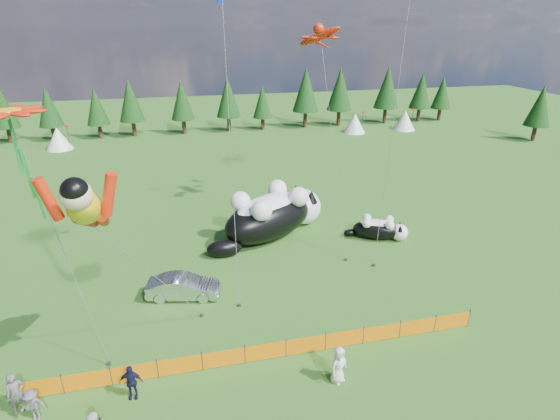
{
  "coord_description": "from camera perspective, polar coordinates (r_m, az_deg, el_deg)",
  "views": [
    {
      "loc": [
        -3.09,
        -19.15,
        14.99
      ],
      "look_at": [
        2.35,
        4.0,
        4.7
      ],
      "focal_mm": 28.0,
      "sensor_mm": 36.0,
      "label": 1
    }
  ],
  "objects": [
    {
      "name": "spectator_c",
      "position": [
        21.01,
        -18.88,
        -20.49
      ],
      "size": [
        1.05,
        0.64,
        1.69
      ],
      "primitive_type": "imported",
      "rotation": [
        0.0,
        0.0,
        -0.15
      ],
      "color": "black",
      "rests_on": "ground"
    },
    {
      "name": "ground",
      "position": [
        24.51,
        -3.32,
        -14.35
      ],
      "size": [
        160.0,
        160.0,
        0.0
      ],
      "primitive_type": "plane",
      "color": "#0D3609",
      "rests_on": "ground"
    },
    {
      "name": "gecko_kite",
      "position": [
        35.29,
        5.18,
        21.66
      ],
      "size": [
        5.44,
        12.3,
        16.69
      ],
      "color": "red",
      "rests_on": "ground"
    },
    {
      "name": "cat_small",
      "position": [
        33.37,
        12.89,
        -2.38
      ],
      "size": [
        4.48,
        2.95,
        1.71
      ],
      "rotation": [
        0.0,
        0.0,
        -0.42
      ],
      "color": "black",
      "rests_on": "ground"
    },
    {
      "name": "diamond_kite_a",
      "position": [
        25.02,
        -7.43,
        23.81
      ],
      "size": [
        0.82,
        4.89,
        17.03
      ],
      "color": "#0D39D0",
      "rests_on": "ground"
    },
    {
      "name": "safety_fence",
      "position": [
        21.91,
        -1.89,
        -18.0
      ],
      "size": [
        22.06,
        0.06,
        1.1
      ],
      "color": "#262626",
      "rests_on": "ground"
    },
    {
      "name": "spectator_d",
      "position": [
        21.69,
        -29.57,
        -21.34
      ],
      "size": [
        1.04,
        0.59,
        1.54
      ],
      "primitive_type": "imported",
      "rotation": [
        0.0,
        0.0,
        -0.08
      ],
      "color": "#525257",
      "rests_on": "ground"
    },
    {
      "name": "festival_tents",
      "position": [
        62.3,
        0.17,
        10.8
      ],
      "size": [
        50.0,
        3.2,
        2.8
      ],
      "primitive_type": null,
      "color": "white",
      "rests_on": "ground"
    },
    {
      "name": "spectator_e",
      "position": [
        20.79,
        7.66,
        -19.42
      ],
      "size": [
        1.08,
        0.96,
        1.85
      ],
      "primitive_type": "imported",
      "rotation": [
        0.0,
        0.0,
        0.52
      ],
      "color": "silver",
      "rests_on": "ground"
    },
    {
      "name": "superhero_kite",
      "position": [
        18.58,
        -24.13,
        0.29
      ],
      "size": [
        6.55,
        5.9,
        11.09
      ],
      "color": "yellow",
      "rests_on": "ground"
    },
    {
      "name": "flower_kite",
      "position": [
        21.18,
        -31.93,
        10.38
      ],
      "size": [
        4.45,
        4.26,
        11.96
      ],
      "color": "red",
      "rests_on": "ground"
    },
    {
      "name": "car",
      "position": [
        26.56,
        -12.5,
        -9.78
      ],
      "size": [
        4.45,
        2.32,
        1.4
      ],
      "primitive_type": "imported",
      "rotation": [
        0.0,
        0.0,
        1.36
      ],
      "color": "silver",
      "rests_on": "ground"
    },
    {
      "name": "tree_line",
      "position": [
        65.16,
        -10.61,
        13.3
      ],
      "size": [
        90.0,
        4.0,
        8.0
      ],
      "primitive_type": null,
      "color": "black",
      "rests_on": "ground"
    },
    {
      "name": "spectator_a",
      "position": [
        22.23,
        -31.22,
        -19.81
      ],
      "size": [
        0.84,
        0.72,
        1.95
      ],
      "primitive_type": "imported",
      "rotation": [
        0.0,
        0.0,
        0.43
      ],
      "color": "#525257",
      "rests_on": "ground"
    },
    {
      "name": "cat_large",
      "position": [
        32.59,
        -0.84,
        -0.46
      ],
      "size": [
        9.57,
        7.23,
        3.82
      ],
      "rotation": [
        0.0,
        0.0,
        0.54
      ],
      "color": "black",
      "rests_on": "ground"
    }
  ]
}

